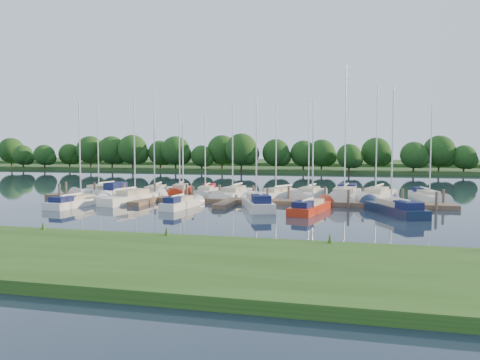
% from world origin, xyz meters
% --- Properties ---
extents(ground, '(260.00, 260.00, 0.00)m').
position_xyz_m(ground, '(0.00, 0.00, 0.00)').
color(ground, '#182431').
rests_on(ground, ground).
extents(near_bank, '(90.00, 10.00, 0.50)m').
position_xyz_m(near_bank, '(0.00, -16.00, 0.25)').
color(near_bank, '#244B15').
rests_on(near_bank, ground).
extents(dock, '(40.00, 6.00, 0.40)m').
position_xyz_m(dock, '(0.00, 7.31, 0.20)').
color(dock, brown).
rests_on(dock, ground).
extents(mooring_pilings, '(38.24, 2.84, 2.00)m').
position_xyz_m(mooring_pilings, '(0.00, 8.43, 0.60)').
color(mooring_pilings, '#473D33').
rests_on(mooring_pilings, ground).
extents(far_shore, '(180.00, 30.00, 0.60)m').
position_xyz_m(far_shore, '(0.00, 75.00, 0.30)').
color(far_shore, '#25451A').
rests_on(far_shore, ground).
extents(distant_hill, '(220.00, 40.00, 1.40)m').
position_xyz_m(distant_hill, '(0.00, 100.00, 0.70)').
color(distant_hill, '#325424').
rests_on(distant_hill, ground).
extents(treeline, '(146.64, 10.18, 8.09)m').
position_xyz_m(treeline, '(4.56, 61.79, 4.11)').
color(treeline, '#38281C').
rests_on(treeline, ground).
extents(sailboat_n_0, '(2.79, 8.35, 10.53)m').
position_xyz_m(sailboat_n_0, '(-16.97, 12.84, 0.27)').
color(sailboat_n_0, white).
rests_on(sailboat_n_0, ground).
extents(motorboat, '(2.22, 5.76, 1.82)m').
position_xyz_m(motorboat, '(-14.39, 11.47, 0.37)').
color(motorboat, white).
rests_on(motorboat, ground).
extents(sailboat_n_2, '(3.57, 9.32, 11.69)m').
position_xyz_m(sailboat_n_2, '(-9.70, 11.78, 0.27)').
color(sailboat_n_2, white).
rests_on(sailboat_n_2, ground).
extents(sailboat_n_3, '(3.07, 7.66, 9.83)m').
position_xyz_m(sailboat_n_3, '(-7.73, 14.13, 0.28)').
color(sailboat_n_3, red).
rests_on(sailboat_n_3, ground).
extents(sailboat_n_4, '(2.44, 7.23, 9.23)m').
position_xyz_m(sailboat_n_4, '(-4.59, 13.86, 0.32)').
color(sailboat_n_4, white).
rests_on(sailboat_n_4, ground).
extents(sailboat_n_5, '(2.73, 8.97, 11.40)m').
position_xyz_m(sailboat_n_5, '(-1.00, 12.05, 0.28)').
color(sailboat_n_5, white).
rests_on(sailboat_n_5, ground).
extents(sailboat_n_6, '(5.13, 7.80, 10.30)m').
position_xyz_m(sailboat_n_6, '(3.36, 13.71, 0.27)').
color(sailboat_n_6, white).
rests_on(sailboat_n_6, ground).
extents(sailboat_n_7, '(3.23, 8.59, 10.83)m').
position_xyz_m(sailboat_n_7, '(6.65, 14.44, 0.27)').
color(sailboat_n_7, white).
rests_on(sailboat_n_7, ground).
extents(sailboat_n_8, '(3.27, 11.13, 13.96)m').
position_xyz_m(sailboat_n_8, '(10.38, 13.19, 0.34)').
color(sailboat_n_8, white).
rests_on(sailboat_n_8, ground).
extents(sailboat_n_9, '(4.35, 9.39, 11.95)m').
position_xyz_m(sailboat_n_9, '(13.46, 13.74, 0.28)').
color(sailboat_n_9, white).
rests_on(sailboat_n_9, ground).
extents(sailboat_n_10, '(3.08, 7.80, 9.78)m').
position_xyz_m(sailboat_n_10, '(18.57, 15.07, 0.31)').
color(sailboat_n_10, white).
rests_on(sailboat_n_10, ground).
extents(sailboat_s_0, '(2.41, 7.86, 9.88)m').
position_xyz_m(sailboat_s_0, '(-13.07, 2.39, 0.31)').
color(sailboat_s_0, white).
rests_on(sailboat_s_0, ground).
extents(sailboat_s_1, '(3.52, 8.32, 10.71)m').
position_xyz_m(sailboat_s_1, '(-9.34, 5.82, 0.29)').
color(sailboat_s_1, white).
rests_on(sailboat_s_1, ground).
extents(sailboat_s_2, '(2.03, 6.15, 7.96)m').
position_xyz_m(sailboat_s_2, '(-3.45, 3.23, 0.32)').
color(sailboat_s_2, white).
rests_on(sailboat_s_2, ground).
extents(sailboat_s_3, '(4.25, 8.23, 10.72)m').
position_xyz_m(sailboat_s_3, '(3.08, 4.48, 0.35)').
color(sailboat_s_3, white).
rests_on(sailboat_s_3, ground).
extents(sailboat_s_4, '(3.15, 7.69, 9.66)m').
position_xyz_m(sailboat_s_4, '(7.83, 3.46, 0.31)').
color(sailboat_s_4, red).
rests_on(sailboat_s_4, ground).
extents(sailboat_s_5, '(4.62, 8.18, 10.63)m').
position_xyz_m(sailboat_s_5, '(14.35, 3.74, 0.33)').
color(sailboat_s_5, '#101D37').
rests_on(sailboat_s_5, ground).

